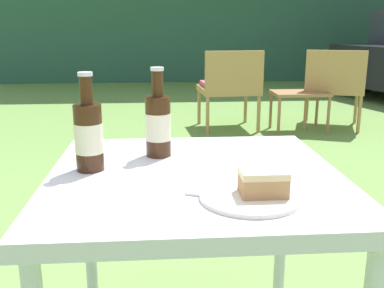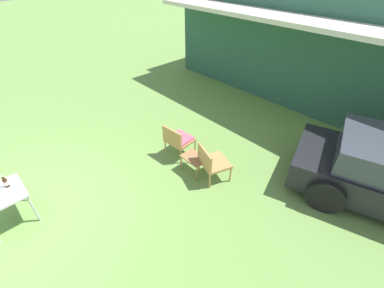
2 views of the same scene
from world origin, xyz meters
name	(u,v)px [view 1 (image 1 of 2)]	position (x,y,z in m)	size (l,w,h in m)	color
wicker_chair_cushioned	(230,85)	(0.65, 3.52, 0.47)	(0.63, 0.60, 0.83)	#B2844C
wicker_chair_plain	(334,84)	(1.76, 3.50, 0.48)	(0.74, 0.72, 0.83)	#B2844C
garden_side_table	(300,97)	(1.36, 3.38, 0.36)	(0.56, 0.39, 0.41)	#996B42
patio_table	(195,200)	(0.00, 0.00, 0.63)	(0.76, 0.75, 0.70)	silver
cake_on_plate	(256,190)	(0.12, -0.19, 0.73)	(0.22, 0.22, 0.07)	silver
cola_bottle_near	(158,124)	(-0.09, 0.16, 0.80)	(0.07, 0.07, 0.26)	#381E0F
cola_bottle_far	(89,135)	(-0.27, 0.04, 0.80)	(0.07, 0.07, 0.26)	#381E0F
fork	(221,198)	(0.04, -0.19, 0.71)	(0.16, 0.07, 0.01)	silver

